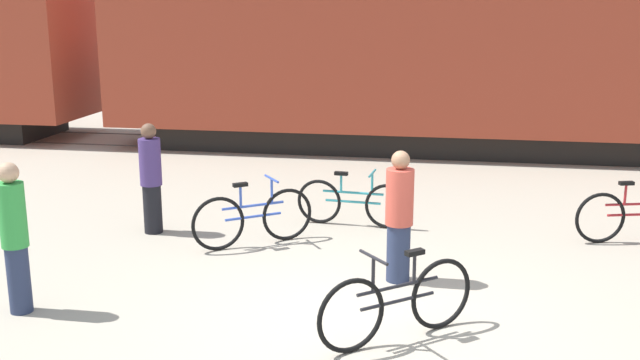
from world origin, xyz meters
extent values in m
plane|color=#B2A893|center=(0.00, 0.00, 0.00)|extent=(80.00, 80.00, 0.00)
cube|color=black|center=(0.00, 9.27, 0.28)|extent=(11.27, 2.16, 0.55)
cube|color=#9E3823|center=(0.00, 9.27, 2.07)|extent=(13.41, 2.89, 3.05)
cube|color=#4C4238|center=(0.00, 8.55, 0.01)|extent=(54.48, 0.07, 0.01)
cube|color=#4C4238|center=(0.00, 9.99, 0.01)|extent=(54.48, 0.07, 0.01)
torus|color=black|center=(-0.02, -0.89, 0.38)|extent=(0.61, 0.52, 0.75)
torus|color=black|center=(0.82, -0.19, 0.38)|extent=(0.61, 0.52, 0.75)
cylinder|color=black|center=(0.40, -0.54, 0.57)|extent=(0.76, 0.64, 0.04)
cylinder|color=black|center=(0.40, -0.54, 0.41)|extent=(0.70, 0.59, 0.04)
cylinder|color=black|center=(0.55, -0.42, 0.73)|extent=(0.04, 0.04, 0.32)
cube|color=black|center=(0.55, -0.42, 0.89)|extent=(0.20, 0.19, 0.05)
cylinder|color=black|center=(0.17, -0.73, 0.75)|extent=(0.04, 0.04, 0.35)
cylinder|color=black|center=(0.17, -0.73, 0.92)|extent=(0.32, 0.37, 0.03)
torus|color=black|center=(-1.36, 2.39, 0.37)|extent=(0.64, 0.48, 0.75)
torus|color=black|center=(-2.18, 1.79, 0.37)|extent=(0.64, 0.48, 0.75)
cylinder|color=#3351B7|center=(-1.77, 2.09, 0.57)|extent=(0.75, 0.55, 0.04)
cylinder|color=#3351B7|center=(-1.77, 2.09, 0.41)|extent=(0.68, 0.51, 0.04)
cylinder|color=#3351B7|center=(-1.91, 1.98, 0.72)|extent=(0.04, 0.04, 0.31)
cube|color=black|center=(-1.91, 1.98, 0.88)|extent=(0.21, 0.18, 0.05)
cylinder|color=#3351B7|center=(-1.54, 2.25, 0.74)|extent=(0.04, 0.04, 0.35)
cylinder|color=#3351B7|center=(-1.54, 2.25, 0.92)|extent=(0.30, 0.39, 0.03)
torus|color=black|center=(-0.01, 3.17, 0.34)|extent=(0.68, 0.11, 0.68)
torus|color=black|center=(-1.05, 3.27, 0.34)|extent=(0.68, 0.11, 0.68)
cylinder|color=teal|center=(-0.53, 3.22, 0.51)|extent=(0.92, 0.12, 0.04)
cylinder|color=teal|center=(-0.53, 3.22, 0.37)|extent=(0.84, 0.11, 0.04)
cylinder|color=teal|center=(-0.71, 3.23, 0.66)|extent=(0.04, 0.04, 0.28)
cube|color=black|center=(-0.71, 3.23, 0.80)|extent=(0.21, 0.10, 0.05)
cylinder|color=teal|center=(-0.25, 3.19, 0.67)|extent=(0.04, 0.04, 0.32)
cylinder|color=teal|center=(-0.25, 3.19, 0.83)|extent=(0.07, 0.46, 0.03)
torus|color=black|center=(2.96, 2.99, 0.36)|extent=(0.71, 0.24, 0.73)
cylinder|color=#A31E23|center=(3.45, 3.13, 0.55)|extent=(0.88, 0.28, 0.04)
cylinder|color=#A31E23|center=(3.45, 3.13, 0.40)|extent=(0.80, 0.26, 0.04)
cylinder|color=#A31E23|center=(3.28, 3.08, 0.70)|extent=(0.04, 0.04, 0.30)
cube|color=black|center=(3.28, 3.08, 0.85)|extent=(0.21, 0.13, 0.05)
cylinder|color=#283351|center=(0.29, 1.08, 0.36)|extent=(0.28, 0.28, 0.71)
cylinder|color=#CC4C3D|center=(0.29, 1.08, 1.05)|extent=(0.33, 0.33, 0.67)
sphere|color=#A37556|center=(0.29, 1.08, 1.50)|extent=(0.22, 0.22, 0.22)
cylinder|color=#283351|center=(-3.69, -0.55, 0.37)|extent=(0.24, 0.24, 0.75)
cylinder|color=green|center=(-3.69, -0.55, 1.10)|extent=(0.28, 0.28, 0.70)
sphere|color=tan|center=(-3.69, -0.55, 1.56)|extent=(0.22, 0.22, 0.22)
cylinder|color=black|center=(-3.36, 2.40, 0.36)|extent=(0.27, 0.27, 0.71)
cylinder|color=#473370|center=(-3.36, 2.40, 1.05)|extent=(0.31, 0.31, 0.68)
sphere|color=brown|center=(-3.36, 2.40, 1.50)|extent=(0.22, 0.22, 0.22)
camera|label=1|loc=(0.81, -7.48, 3.33)|focal=42.00mm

